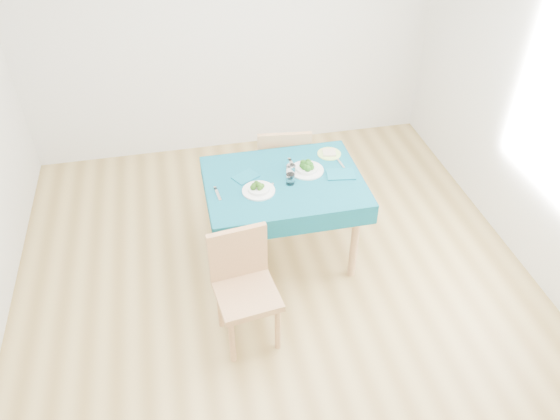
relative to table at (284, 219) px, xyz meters
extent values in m
cube|color=olive|center=(-0.13, -0.45, -0.39)|extent=(4.00, 4.50, 0.02)
cube|color=silver|center=(-0.13, 1.80, 0.97)|extent=(4.00, 0.02, 2.70)
cube|color=#08495B|center=(0.00, 0.00, 0.00)|extent=(1.16, 0.88, 0.76)
cube|color=#AD7E51|center=(-0.42, -0.77, 0.12)|extent=(0.45, 0.48, 1.00)
cube|color=#AD7E51|center=(0.14, 0.70, 0.18)|extent=(0.50, 0.54, 1.11)
cube|color=silver|center=(-0.50, -0.07, 0.38)|extent=(0.04, 0.16, 0.00)
cube|color=silver|center=(-0.13, -0.12, 0.38)|extent=(0.09, 0.20, 0.00)
cube|color=silver|center=(0.11, 0.18, 0.38)|extent=(0.03, 0.17, 0.00)
cube|color=silver|center=(0.48, 0.10, 0.38)|extent=(0.04, 0.23, 0.00)
cube|color=#0C5265|center=(-0.27, 0.09, 0.38)|extent=(0.22, 0.20, 0.01)
cube|color=#0C5265|center=(0.43, -0.03, 0.39)|extent=(0.23, 0.18, 0.01)
cylinder|color=white|center=(0.06, 0.05, 0.42)|extent=(0.07, 0.07, 0.09)
cylinder|color=white|center=(0.04, -0.05, 0.42)|extent=(0.06, 0.06, 0.08)
cylinder|color=#B8E26E|center=(0.43, 0.27, 0.38)|extent=(0.19, 0.19, 0.01)
cube|color=beige|center=(0.43, 0.27, 0.40)|extent=(0.12, 0.12, 0.02)
camera|label=1|loc=(-0.73, -3.21, 2.75)|focal=35.00mm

